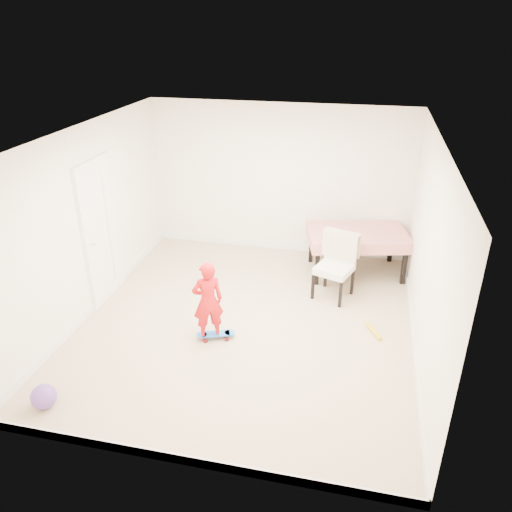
% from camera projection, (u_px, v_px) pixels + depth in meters
% --- Properties ---
extents(ground, '(5.00, 5.00, 0.00)m').
position_uv_depth(ground, '(246.00, 322.00, 6.96)').
color(ground, tan).
rests_on(ground, ground).
extents(ceiling, '(4.50, 5.00, 0.04)m').
position_uv_depth(ceiling, '(244.00, 137.00, 5.83)').
color(ceiling, silver).
rests_on(ceiling, wall_back).
extents(wall_back, '(4.50, 0.04, 2.60)m').
position_uv_depth(wall_back, '(279.00, 180.00, 8.56)').
color(wall_back, white).
rests_on(wall_back, ground).
extents(wall_front, '(4.50, 0.04, 2.60)m').
position_uv_depth(wall_front, '(175.00, 354.00, 4.22)').
color(wall_front, white).
rests_on(wall_front, ground).
extents(wall_left, '(0.04, 5.00, 2.60)m').
position_uv_depth(wall_left, '(87.00, 223.00, 6.83)').
color(wall_left, white).
rests_on(wall_left, ground).
extents(wall_right, '(0.04, 5.00, 2.60)m').
position_uv_depth(wall_right, '(426.00, 254.00, 5.95)').
color(wall_right, white).
rests_on(wall_right, ground).
extents(door, '(0.11, 0.94, 2.11)m').
position_uv_depth(door, '(101.00, 233.00, 7.21)').
color(door, white).
rests_on(door, ground).
extents(baseboard_back, '(4.50, 0.02, 0.12)m').
position_uv_depth(baseboard_back, '(278.00, 245.00, 9.12)').
color(baseboard_back, white).
rests_on(baseboard_back, ground).
extents(baseboard_front, '(4.50, 0.02, 0.12)m').
position_uv_depth(baseboard_front, '(184.00, 460.00, 4.75)').
color(baseboard_front, white).
rests_on(baseboard_front, ground).
extents(baseboard_left, '(0.02, 5.00, 0.12)m').
position_uv_depth(baseboard_left, '(99.00, 301.00, 7.37)').
color(baseboard_left, white).
rests_on(baseboard_left, ground).
extents(baseboard_right, '(0.02, 5.00, 0.12)m').
position_uv_depth(baseboard_right, '(413.00, 340.00, 6.50)').
color(baseboard_right, white).
rests_on(baseboard_right, ground).
extents(dining_table, '(1.75, 1.32, 0.73)m').
position_uv_depth(dining_table, '(356.00, 252.00, 8.16)').
color(dining_table, '#B0091D').
rests_on(dining_table, ground).
extents(dining_chair, '(0.73, 0.77, 1.00)m').
position_uv_depth(dining_chair, '(334.00, 267.00, 7.38)').
color(dining_chair, white).
rests_on(dining_chair, ground).
extents(skateboard, '(0.55, 0.35, 0.08)m').
position_uv_depth(skateboard, '(216.00, 336.00, 6.61)').
color(skateboard, blue).
rests_on(skateboard, ground).
extents(child, '(0.48, 0.42, 1.10)m').
position_uv_depth(child, '(208.00, 303.00, 6.37)').
color(child, red).
rests_on(child, ground).
extents(balloon, '(0.28, 0.28, 0.28)m').
position_uv_depth(balloon, '(44.00, 397.00, 5.42)').
color(balloon, '#6944A3').
rests_on(balloon, ground).
extents(foam_toy, '(0.23, 0.38, 0.06)m').
position_uv_depth(foam_toy, '(374.00, 331.00, 6.73)').
color(foam_toy, yellow).
rests_on(foam_toy, ground).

